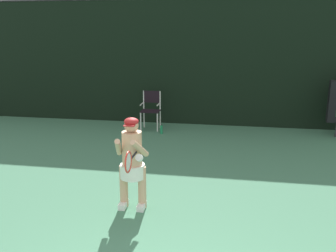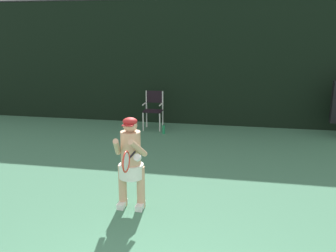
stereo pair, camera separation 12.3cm
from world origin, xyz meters
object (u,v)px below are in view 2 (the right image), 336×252
(water_bottle, at_px, (164,129))
(tennis_player, at_px, (131,160))
(tennis_racket, at_px, (127,161))
(umpire_chair, at_px, (153,108))

(water_bottle, xyz_separation_m, tennis_player, (0.39, -4.40, 0.67))
(tennis_player, bearing_deg, water_bottle, 95.03)
(tennis_racket, bearing_deg, water_bottle, 86.55)
(water_bottle, distance_m, tennis_player, 4.47)
(umpire_chair, bearing_deg, tennis_player, -80.92)
(water_bottle, height_order, tennis_player, tennis_player)
(water_bottle, relative_size, tennis_player, 0.18)
(umpire_chair, bearing_deg, tennis_racket, -80.74)
(water_bottle, relative_size, tennis_racket, 0.44)
(umpire_chair, xyz_separation_m, tennis_player, (0.78, -4.88, 0.18))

